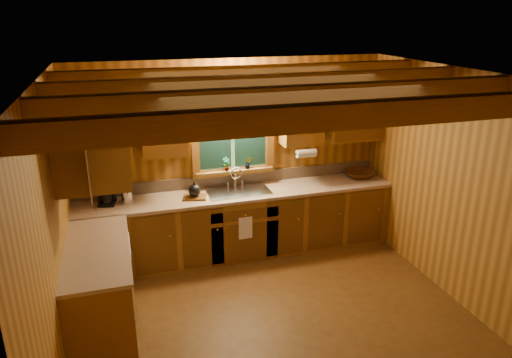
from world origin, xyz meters
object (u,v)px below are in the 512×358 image
object	(u,v)px
sink	(239,195)
cutting_board	(195,197)
wicker_basket	(359,174)
coffee_maker	(106,190)

from	to	relation	value
sink	cutting_board	distance (m)	0.60
wicker_basket	sink	bearing A→B (deg)	-178.67
sink	coffee_maker	world-z (taller)	coffee_maker
sink	wicker_basket	xyz separation A→B (m)	(1.81, 0.04, 0.09)
sink	coffee_maker	xyz separation A→B (m)	(-1.67, 0.09, 0.21)
wicker_basket	coffee_maker	bearing A→B (deg)	179.27
coffee_maker	wicker_basket	size ratio (longest dim) A/B	0.84
coffee_maker	cutting_board	world-z (taller)	coffee_maker
coffee_maker	wicker_basket	world-z (taller)	coffee_maker
cutting_board	coffee_maker	bearing A→B (deg)	-173.52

